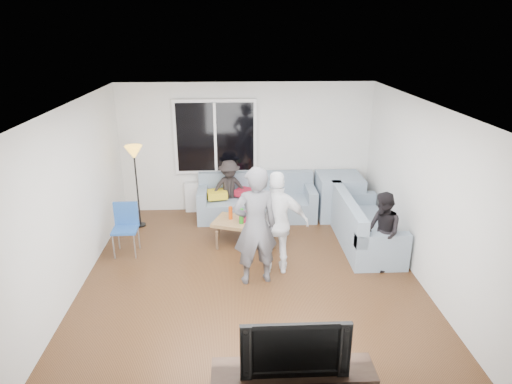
{
  "coord_description": "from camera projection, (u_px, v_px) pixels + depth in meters",
  "views": [
    {
      "loc": [
        -0.21,
        -6.01,
        3.57
      ],
      "look_at": [
        0.1,
        0.6,
        1.15
      ],
      "focal_mm": 31.61,
      "sensor_mm": 36.0,
      "label": 1
    }
  ],
  "objects": [
    {
      "name": "window_frame",
      "position": [
        215.0,
        137.0,
        8.84
      ],
      "size": [
        1.62,
        0.06,
        1.47
      ],
      "primitive_type": "cube",
      "color": "white",
      "rests_on": "wall_back"
    },
    {
      "name": "coffee_table",
      "position": [
        246.0,
        232.0,
        7.89
      ],
      "size": [
        1.24,
        0.93,
        0.4
      ],
      "primitive_type": "cube",
      "rotation": [
        0.0,
        0.0,
        -0.34
      ],
      "color": "#AC7E53",
      "rests_on": "floor"
    },
    {
      "name": "television",
      "position": [
        294.0,
        344.0,
        4.29
      ],
      "size": [
        1.04,
        0.14,
        0.6
      ],
      "primitive_type": "imported",
      "color": "black",
      "rests_on": "tv_console"
    },
    {
      "name": "floor",
      "position": [
        251.0,
        277.0,
        6.88
      ],
      "size": [
        5.0,
        5.5,
        0.04
      ],
      "primitive_type": "cube",
      "color": "#56351C",
      "rests_on": "ground"
    },
    {
      "name": "radiator",
      "position": [
        217.0,
        197.0,
        9.23
      ],
      "size": [
        1.3,
        0.12,
        0.62
      ],
      "primitive_type": "cube",
      "color": "silver",
      "rests_on": "floor"
    },
    {
      "name": "sofa_right_section",
      "position": [
        366.0,
        222.0,
        7.76
      ],
      "size": [
        2.0,
        0.85,
        0.85
      ],
      "primitive_type": null,
      "rotation": [
        0.0,
        0.0,
        1.57
      ],
      "color": "gray",
      "rests_on": "floor"
    },
    {
      "name": "spectator_right",
      "position": [
        382.0,
        232.0,
        6.9
      ],
      "size": [
        0.53,
        0.65,
        1.25
      ],
      "primitive_type": "imported",
      "rotation": [
        0.0,
        0.0,
        -1.48
      ],
      "color": "black",
      "rests_on": "floor"
    },
    {
      "name": "pitcher",
      "position": [
        244.0,
        217.0,
        7.8
      ],
      "size": [
        0.17,
        0.17,
        0.17
      ],
      "primitive_type": "cylinder",
      "color": "maroon",
      "rests_on": "coffee_table"
    },
    {
      "name": "cushion_red",
      "position": [
        246.0,
        192.0,
        8.88
      ],
      "size": [
        0.46,
        0.44,
        0.13
      ],
      "primitive_type": "cube",
      "rotation": [
        0.0,
        0.0,
        -0.52
      ],
      "color": "maroon",
      "rests_on": "sofa_back_section"
    },
    {
      "name": "window_mullion",
      "position": [
        215.0,
        138.0,
        8.79
      ],
      "size": [
        0.05,
        0.03,
        1.35
      ],
      "primitive_type": "cube",
      "color": "white",
      "rests_on": "window_frame"
    },
    {
      "name": "spectator_back",
      "position": [
        229.0,
        189.0,
        8.81
      ],
      "size": [
        0.85,
        0.61,
        1.18
      ],
      "primitive_type": "imported",
      "rotation": [
        0.0,
        0.0,
        0.25
      ],
      "color": "black",
      "rests_on": "floor"
    },
    {
      "name": "wall_back",
      "position": [
        246.0,
        148.0,
        9.03
      ],
      "size": [
        5.0,
        0.04,
        2.6
      ],
      "primitive_type": "cube",
      "color": "silver",
      "rests_on": "ground"
    },
    {
      "name": "sofa_corner",
      "position": [
        339.0,
        196.0,
        8.94
      ],
      "size": [
        0.85,
        0.85,
        0.85
      ],
      "primitive_type": "cube",
      "color": "gray",
      "rests_on": "floor"
    },
    {
      "name": "vase",
      "position": [
        201.0,
        179.0,
        9.05
      ],
      "size": [
        0.15,
        0.15,
        0.15
      ],
      "primitive_type": "imported",
      "rotation": [
        0.0,
        0.0,
        0.03
      ],
      "color": "white",
      "rests_on": "radiator"
    },
    {
      "name": "wall_left",
      "position": [
        72.0,
        200.0,
        6.32
      ],
      "size": [
        0.04,
        5.5,
        2.6
      ],
      "primitive_type": "cube",
      "color": "silver",
      "rests_on": "ground"
    },
    {
      "name": "wall_right",
      "position": [
        424.0,
        194.0,
        6.54
      ],
      "size": [
        0.04,
        5.5,
        2.6
      ],
      "primitive_type": "cube",
      "color": "silver",
      "rests_on": "ground"
    },
    {
      "name": "bottle_e",
      "position": [
        263.0,
        214.0,
        7.88
      ],
      "size": [
        0.07,
        0.07,
        0.22
      ],
      "primitive_type": "cylinder",
      "color": "black",
      "rests_on": "coffee_table"
    },
    {
      "name": "ceiling",
      "position": [
        251.0,
        104.0,
        5.97
      ],
      "size": [
        5.0,
        5.5,
        0.04
      ],
      "primitive_type": "cube",
      "color": "white",
      "rests_on": "ground"
    },
    {
      "name": "floor_lamp",
      "position": [
        137.0,
        187.0,
        8.36
      ],
      "size": [
        0.32,
        0.32,
        1.56
      ],
      "primitive_type": null,
      "color": "yellow",
      "rests_on": "floor"
    },
    {
      "name": "potted_plant",
      "position": [
        232.0,
        174.0,
        9.05
      ],
      "size": [
        0.22,
        0.18,
        0.36
      ],
      "primitive_type": "imported",
      "rotation": [
        0.0,
        0.0,
        -0.14
      ],
      "color": "#29682A",
      "rests_on": "radiator"
    },
    {
      "name": "wall_front",
      "position": [
        263.0,
        312.0,
        3.83
      ],
      "size": [
        5.0,
        0.04,
        2.6
      ],
      "primitive_type": "cube",
      "color": "silver",
      "rests_on": "ground"
    },
    {
      "name": "window_glass",
      "position": [
        215.0,
        137.0,
        8.8
      ],
      "size": [
        1.5,
        0.02,
        1.35
      ],
      "primitive_type": "cube",
      "color": "black",
      "rests_on": "window_frame"
    },
    {
      "name": "sofa_back_section",
      "position": [
        257.0,
        197.0,
        8.87
      ],
      "size": [
        2.3,
        0.85,
        0.85
      ],
      "primitive_type": null,
      "color": "gray",
      "rests_on": "floor"
    },
    {
      "name": "bottle_d",
      "position": [
        256.0,
        217.0,
        7.71
      ],
      "size": [
        0.07,
        0.07,
        0.24
      ],
      "primitive_type": "cylinder",
      "color": "#EE4C15",
      "rests_on": "coffee_table"
    },
    {
      "name": "bottle_b",
      "position": [
        241.0,
        216.0,
        7.71
      ],
      "size": [
        0.08,
        0.08,
        0.26
      ],
      "primitive_type": "cylinder",
      "color": "#21931A",
      "rests_on": "coffee_table"
    },
    {
      "name": "cushion_yellow",
      "position": [
        217.0,
        194.0,
        8.78
      ],
      "size": [
        0.43,
        0.38,
        0.14
      ],
      "primitive_type": "cube",
      "rotation": [
        0.0,
        0.0,
        0.18
      ],
      "color": "gold",
      "rests_on": "sofa_back_section"
    },
    {
      "name": "player_left",
      "position": [
        255.0,
        226.0,
        6.45
      ],
      "size": [
        0.73,
        0.56,
        1.79
      ],
      "primitive_type": "imported",
      "rotation": [
        0.0,
        0.0,
        3.36
      ],
      "color": "#515056",
      "rests_on": "floor"
    },
    {
      "name": "bottle_a",
      "position": [
        231.0,
        213.0,
        7.89
      ],
      "size": [
        0.07,
        0.07,
        0.23
      ],
      "primitive_type": "cylinder",
      "color": "#DA490C",
      "rests_on": "coffee_table"
    },
    {
      "name": "player_right",
      "position": [
        277.0,
        223.0,
        6.76
      ],
      "size": [
        0.97,
        0.46,
        1.61
      ],
      "primitive_type": "imported",
      "rotation": [
        0.0,
        0.0,
        3.07
      ],
      "color": "white",
      "rests_on": "floor"
    },
    {
      "name": "side_chair",
      "position": [
        125.0,
        230.0,
        7.42
      ],
      "size": [
        0.41,
        0.41,
        0.86
      ],
      "primitive_type": null,
      "rotation": [
        0.0,
        0.0,
        0.02
      ],
      "color": "#234F9A",
      "rests_on": "floor"
    },
    {
      "name": "bottle_c",
      "position": [
        251.0,
        213.0,
        7.91
      ],
      "size": [
        0.07,
        0.07,
        0.22
      ],
      "primitive_type": "cylinder",
      "color": "#34200B",
      "rests_on": "coffee_table"
    }
  ]
}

